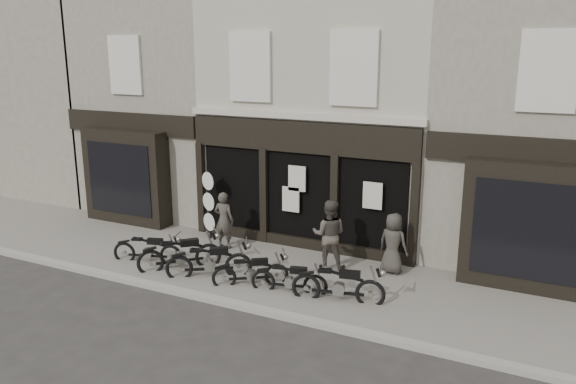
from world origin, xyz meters
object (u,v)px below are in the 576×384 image
at_px(motorcycle_1, 181,257).
at_px(motorcycle_2, 210,265).
at_px(motorcycle_0, 148,252).
at_px(motorcycle_5, 339,288).
at_px(man_right, 393,243).
at_px(motorcycle_3, 251,274).
at_px(man_centre, 329,234).
at_px(man_left, 224,220).
at_px(motorcycle_4, 290,282).
at_px(advert_sign_post, 209,207).

relative_size(motorcycle_1, motorcycle_2, 0.91).
bearing_deg(motorcycle_0, motorcycle_5, -16.95).
bearing_deg(man_right, motorcycle_0, 31.03).
height_order(motorcycle_3, man_centre, man_centre).
relative_size(motorcycle_2, motorcycle_5, 0.90).
height_order(motorcycle_3, man_left, man_left).
relative_size(motorcycle_5, man_left, 1.29).
height_order(motorcycle_2, motorcycle_5, motorcycle_2).
bearing_deg(motorcycle_4, motorcycle_1, 165.02).
height_order(motorcycle_2, motorcycle_4, motorcycle_2).
bearing_deg(man_right, motorcycle_2, 40.72).
relative_size(motorcycle_0, advert_sign_post, 0.84).
relative_size(motorcycle_0, motorcycle_1, 1.08).
height_order(motorcycle_5, man_right, man_right).
bearing_deg(motorcycle_1, motorcycle_0, 135.22).
relative_size(motorcycle_3, motorcycle_4, 0.90).
bearing_deg(advert_sign_post, motorcycle_5, -6.04).
relative_size(motorcycle_4, man_centre, 0.99).
bearing_deg(man_left, motorcycle_3, 133.66).
bearing_deg(motorcycle_5, motorcycle_0, 167.28).
relative_size(motorcycle_3, advert_sign_post, 0.73).
xyz_separation_m(motorcycle_4, motorcycle_5, (1.27, 0.04, 0.06)).
bearing_deg(man_left, motorcycle_2, 110.13).
relative_size(man_left, man_right, 1.05).
relative_size(motorcycle_5, man_right, 1.35).
relative_size(motorcycle_4, advert_sign_post, 0.81).
xyz_separation_m(motorcycle_1, advert_sign_post, (-0.70, 2.43, 0.70)).
relative_size(motorcycle_0, motorcycle_4, 1.04).
relative_size(motorcycle_0, man_centre, 1.03).
height_order(motorcycle_3, motorcycle_5, motorcycle_5).
xyz_separation_m(man_left, advert_sign_post, (-0.88, 0.53, 0.16)).
distance_m(motorcycle_0, motorcycle_1, 1.11).
xyz_separation_m(motorcycle_5, advert_sign_post, (-5.30, 2.44, 0.71)).
bearing_deg(man_left, man_centre, 175.33).
distance_m(motorcycle_3, man_centre, 2.40).
bearing_deg(motorcycle_3, motorcycle_0, 143.94).
bearing_deg(motorcycle_4, man_centre, 68.04).
bearing_deg(man_centre, motorcycle_1, 11.40).
xyz_separation_m(man_left, man_centre, (3.42, -0.12, 0.09)).
height_order(motorcycle_5, man_left, man_left).
height_order(motorcycle_1, man_left, man_left).
height_order(man_left, man_right, man_left).
xyz_separation_m(motorcycle_1, motorcycle_5, (4.61, -0.02, -0.01)).
bearing_deg(motorcycle_0, man_right, 2.45).
bearing_deg(motorcycle_0, motorcycle_4, -17.53).
relative_size(motorcycle_2, man_centre, 1.05).
bearing_deg(motorcycle_5, motorcycle_1, 167.10).
bearing_deg(motorcycle_3, motorcycle_2, 146.85).
height_order(motorcycle_4, man_left, man_left).
distance_m(motorcycle_2, advert_sign_post, 3.16).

